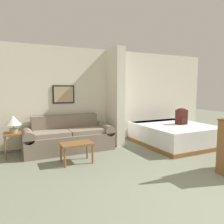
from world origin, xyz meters
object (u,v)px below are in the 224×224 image
(couch, at_px, (68,138))
(coffee_table, at_px, (77,146))
(backpack, at_px, (182,116))
(table_lamp, at_px, (13,121))
(bed, at_px, (173,134))

(couch, bearing_deg, coffee_table, -94.97)
(coffee_table, bearing_deg, backpack, 4.89)
(coffee_table, height_order, table_lamp, table_lamp)
(couch, relative_size, coffee_table, 3.31)
(bed, xyz_separation_m, backpack, (0.21, -0.07, 0.50))
(couch, bearing_deg, backpack, -13.44)
(couch, relative_size, table_lamp, 5.46)
(bed, relative_size, backpack, 4.58)
(coffee_table, xyz_separation_m, bed, (2.86, 0.34, -0.08))
(coffee_table, height_order, bed, bed)
(couch, distance_m, backpack, 3.10)
(couch, xyz_separation_m, coffee_table, (-0.08, -0.98, 0.04))
(backpack, bearing_deg, bed, 160.62)
(coffee_table, height_order, backpack, backpack)
(couch, distance_m, bed, 2.85)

